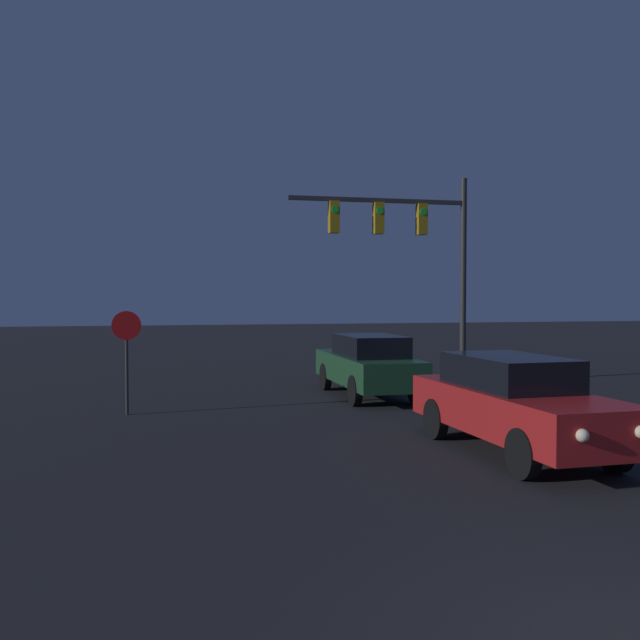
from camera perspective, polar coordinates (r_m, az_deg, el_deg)
name	(u,v)px	position (r m, az deg, el deg)	size (l,w,h in m)	color
car_near	(514,403)	(12.26, 15.28, -6.39)	(1.82, 4.94, 1.60)	#B21E1E
car_far	(368,364)	(18.42, 3.86, -3.54)	(1.70, 4.90, 1.60)	#1E4728
traffic_signal_mast	(413,241)	(20.96, 7.48, 6.25)	(5.36, 0.30, 6.06)	#2D2D2D
stop_sign	(127,344)	(16.10, -15.22, -1.84)	(0.63, 0.07, 2.27)	#2D2D2D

